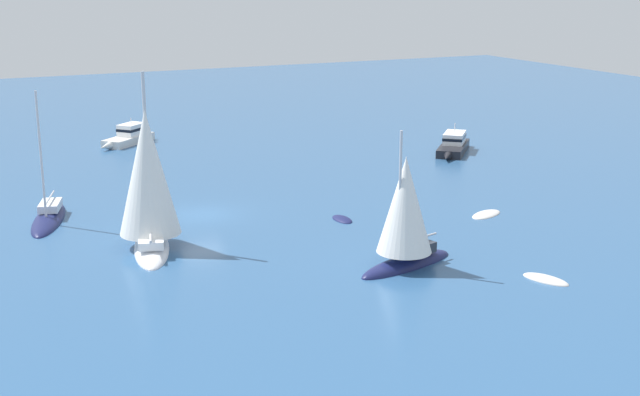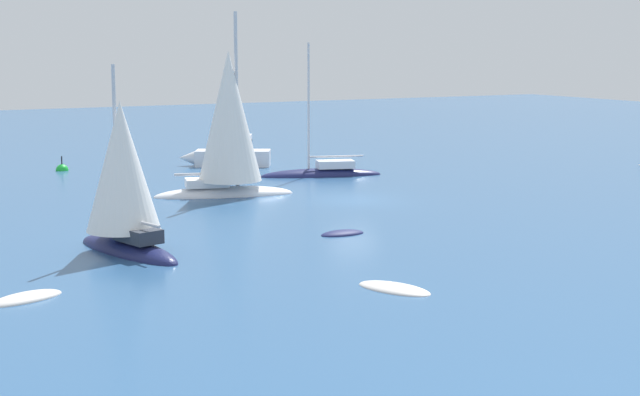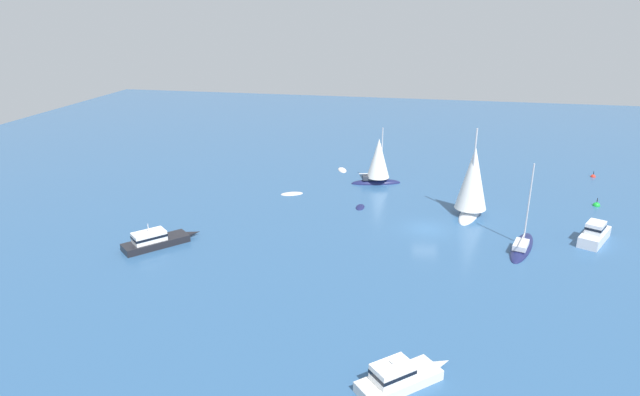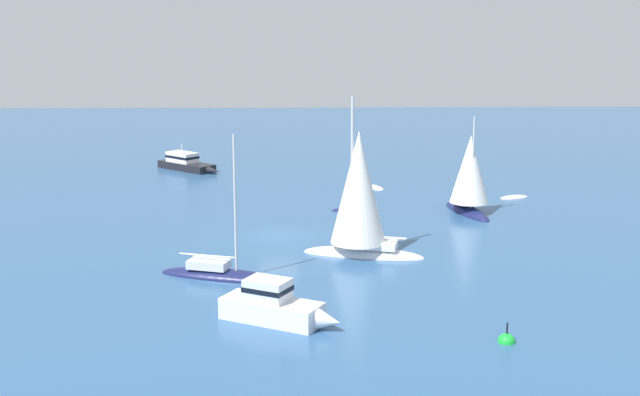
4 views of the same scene
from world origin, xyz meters
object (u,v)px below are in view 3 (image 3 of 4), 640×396
at_px(skiff, 360,207).
at_px(ketch_1, 472,184).
at_px(rib, 342,170).
at_px(launch_1, 399,377).
at_px(dinghy, 292,194).
at_px(launch, 595,233).
at_px(ketch, 522,247).
at_px(channel_buoy, 593,177).
at_px(mooring_buoy, 596,206).
at_px(sloop, 378,164).
at_px(powerboat, 155,240).

height_order(skiff, ketch_1, ketch_1).
bearing_deg(rib, launch_1, 173.69).
bearing_deg(dinghy, skiff, 137.43).
xyz_separation_m(launch, ketch, (-3.19, 7.15, -0.68)).
bearing_deg(launch, launch_1, 173.65).
distance_m(launch, dinghy, 33.05).
bearing_deg(launch_1, rib, 62.13).
bearing_deg(channel_buoy, dinghy, 111.31).
xyz_separation_m(skiff, dinghy, (2.89, 8.69, 0.00)).
bearing_deg(rib, skiff, 177.35).
relative_size(launch, channel_buoy, 5.52).
distance_m(dinghy, channel_buoy, 40.23).
relative_size(rib, channel_buoy, 2.47).
height_order(dinghy, mooring_buoy, mooring_buoy).
bearing_deg(channel_buoy, sloop, 106.85).
distance_m(ketch_1, sloop, 14.15).
bearing_deg(ketch, channel_buoy, -9.23).
xyz_separation_m(sloop, mooring_buoy, (-3.15, -25.33, -2.61)).
distance_m(launch, channel_buoy, 22.65).
distance_m(ketch, sloop, 22.89).
bearing_deg(launch_1, powerboat, 105.56).
distance_m(sloop, mooring_buoy, 25.66).
distance_m(launch_1, powerboat, 28.53).
height_order(skiff, dinghy, skiff).
relative_size(rib, powerboat, 0.41).
relative_size(rib, dinghy, 0.91).
relative_size(launch_1, powerboat, 0.90).
height_order(rib, sloop, sloop).
bearing_deg(sloop, launch_1, -97.97).
relative_size(dinghy, mooring_buoy, 2.27).
height_order(ketch_1, sloop, ketch_1).
bearing_deg(sloop, launch, -46.85).
bearing_deg(launch, powerboat, 131.28).
relative_size(channel_buoy, mooring_buoy, 0.83).
distance_m(rib, dinghy, 11.78).
bearing_deg(powerboat, ketch_1, -22.38).
distance_m(powerboat, mooring_buoy, 48.38).
bearing_deg(rib, ketch, -156.15).
relative_size(ketch, powerboat, 1.31).
relative_size(ketch, channel_buoy, 7.80).
bearing_deg(ketch_1, mooring_buoy, 126.00).
distance_m(dinghy, mooring_buoy, 35.14).
relative_size(sloop, powerboat, 1.18).
height_order(skiff, channel_buoy, channel_buoy).
bearing_deg(launch, dinghy, 105.15).
xyz_separation_m(launch, sloop, (13.58, 22.53, 1.81)).
distance_m(launch, sloop, 26.37).
bearing_deg(dinghy, launch, 142.89).
xyz_separation_m(rib, ketch_1, (-13.57, -16.32, 3.55)).
bearing_deg(dinghy, ketch, 132.92).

